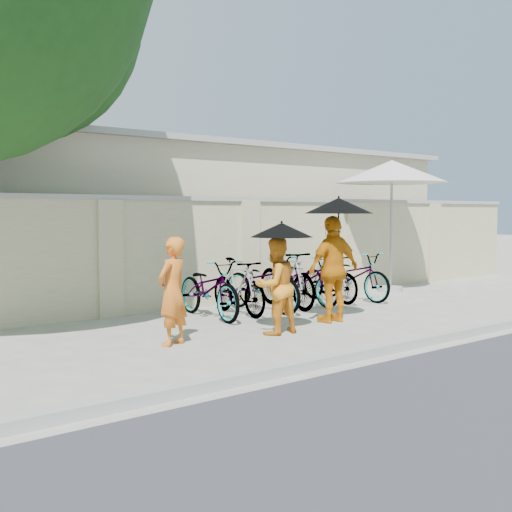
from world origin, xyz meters
TOP-DOWN VIEW (x-y plane):
  - ground at (0.00, 0.00)m, footprint 80.00×80.00m
  - kerb at (0.00, -1.70)m, footprint 40.00×0.16m
  - compound_wall at (1.00, 3.20)m, footprint 20.00×0.30m
  - building_behind at (2.00, 7.00)m, footprint 14.00×6.00m
  - monk_left at (-1.36, 0.44)m, footprint 0.63×0.53m
  - monk_center at (0.23, 0.17)m, footprint 0.70×0.55m
  - parasol_center at (0.28, 0.09)m, footprint 0.92×0.92m
  - monk_right at (1.63, 0.36)m, footprint 1.03×0.45m
  - parasol_right at (1.65, 0.28)m, footprint 1.11×1.11m
  - patio_umbrella at (5.50, 2.37)m, footprint 2.96×2.96m
  - bike_0 at (0.27, 1.94)m, footprint 0.83×1.97m
  - bike_1 at (0.86, 1.90)m, footprint 0.59×1.68m
  - bike_2 at (1.45, 1.97)m, footprint 0.78×1.98m
  - bike_3 at (2.04, 1.99)m, footprint 0.76×1.89m
  - bike_4 at (2.63, 2.10)m, footprint 0.67×1.86m
  - bike_5 at (3.22, 2.03)m, footprint 0.56×1.65m
  - bike_6 at (3.81, 1.94)m, footprint 0.73×1.89m

SIDE VIEW (x-z plane):
  - ground at x=0.00m, z-range 0.00..0.00m
  - kerb at x=0.00m, z-range 0.00..0.12m
  - bike_4 at x=2.63m, z-range 0.00..0.97m
  - bike_5 at x=3.22m, z-range 0.00..0.98m
  - bike_6 at x=3.81m, z-range 0.00..0.98m
  - bike_1 at x=0.86m, z-range 0.00..0.99m
  - bike_0 at x=0.27m, z-range 0.00..1.01m
  - bike_2 at x=1.45m, z-range 0.00..1.02m
  - bike_3 at x=2.04m, z-range 0.00..1.10m
  - monk_center at x=0.23m, z-range 0.00..1.43m
  - monk_left at x=-1.36m, z-range 0.00..1.46m
  - monk_right at x=1.63m, z-range 0.00..1.73m
  - compound_wall at x=1.00m, z-range 0.00..2.00m
  - parasol_center at x=0.28m, z-range 1.12..1.95m
  - building_behind at x=2.00m, z-range 0.00..3.20m
  - parasol_right at x=1.65m, z-range 1.37..2.41m
  - patio_umbrella at x=5.50m, z-range 1.18..4.12m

